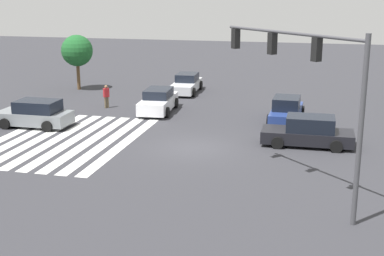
{
  "coord_description": "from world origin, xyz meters",
  "views": [
    {
      "loc": [
        25.25,
        6.03,
        7.91
      ],
      "look_at": [
        0.0,
        0.0,
        1.05
      ],
      "focal_mm": 50.0,
      "sensor_mm": 36.0,
      "label": 1
    }
  ],
  "objects": [
    {
      "name": "crosswalk_markings",
      "position": [
        0.0,
        -6.98,
        0.0
      ],
      "size": [
        10.69,
        7.25,
        0.01
      ],
      "rotation": [
        0.0,
        0.0,
        1.57
      ],
      "color": "silver",
      "rests_on": "ground_plane"
    },
    {
      "name": "car_0",
      "position": [
        -6.73,
        4.27,
        0.69
      ],
      "size": [
        4.66,
        2.06,
        1.53
      ],
      "rotation": [
        0.0,
        0.0,
        3.11
      ],
      "color": "navy",
      "rests_on": "ground_plane"
    },
    {
      "name": "traffic_signal_mast",
      "position": [
        5.66,
        5.66,
        4.87
      ],
      "size": [
        5.37,
        5.37,
        6.51
      ],
      "rotation": [
        0.0,
        0.0,
        -2.36
      ],
      "color": "#47474C",
      "rests_on": "ground_plane"
    },
    {
      "name": "ground_plane",
      "position": [
        0.0,
        0.0,
        0.0
      ],
      "size": [
        110.16,
        110.16,
        0.0
      ],
      "primitive_type": "plane",
      "color": "#333338"
    },
    {
      "name": "car_4",
      "position": [
        -14.35,
        -3.87,
        0.66
      ],
      "size": [
        4.87,
        2.09,
        1.43
      ],
      "rotation": [
        0.0,
        0.0,
        0.04
      ],
      "color": "silver",
      "rests_on": "ground_plane"
    },
    {
      "name": "car_2",
      "position": [
        -2.1,
        -9.91,
        0.74
      ],
      "size": [
        2.16,
        4.3,
        1.57
      ],
      "rotation": [
        0.0,
        0.0,
        -1.56
      ],
      "color": "gray",
      "rests_on": "ground_plane"
    },
    {
      "name": "pedestrian",
      "position": [
        -7.72,
        -7.78,
        0.86
      ],
      "size": [
        0.41,
        0.41,
        1.56
      ],
      "rotation": [
        0.0,
        0.0,
        0.79
      ],
      "color": "brown",
      "rests_on": "ground_plane"
    },
    {
      "name": "car_3",
      "position": [
        -1.82,
        5.7,
        0.72
      ],
      "size": [
        2.11,
        4.66,
        1.55
      ],
      "rotation": [
        0.0,
        0.0,
        -1.56
      ],
      "color": "black",
      "rests_on": "ground_plane"
    },
    {
      "name": "car_1",
      "position": [
        -7.41,
        -4.03,
        0.72
      ],
      "size": [
        4.71,
        2.23,
        1.52
      ],
      "rotation": [
        0.0,
        0.0,
        0.07
      ],
      "color": "silver",
      "rests_on": "ground_plane"
    },
    {
      "name": "tree_corner_c",
      "position": [
        -13.51,
        -12.5,
        3.08
      ],
      "size": [
        2.46,
        2.46,
        4.33
      ],
      "color": "brown",
      "rests_on": "ground_plane"
    }
  ]
}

